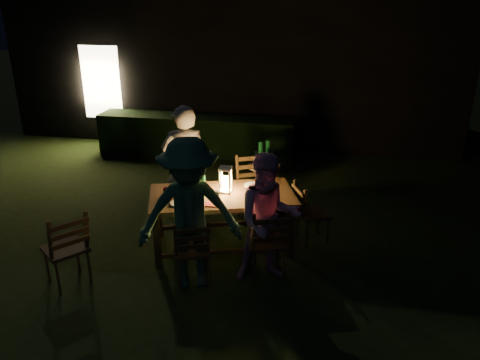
% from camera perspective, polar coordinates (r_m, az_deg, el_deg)
% --- Properties ---
extents(garden_envelope, '(40.00, 40.00, 3.20)m').
position_cam_1_polar(garden_envelope, '(12.00, 0.06, 14.03)').
color(garden_envelope, black).
rests_on(garden_envelope, ground).
extents(dining_table, '(2.08, 1.50, 0.78)m').
position_cam_1_polar(dining_table, '(6.14, -2.17, -2.37)').
color(dining_table, '#473117').
rests_on(dining_table, ground).
extents(chair_near_left, '(0.54, 0.56, 0.91)m').
position_cam_1_polar(chair_near_left, '(5.64, -5.89, -9.79)').
color(chair_near_left, '#473117').
rests_on(chair_near_left, ground).
extents(chair_near_right, '(0.57, 0.59, 0.98)m').
position_cam_1_polar(chair_near_right, '(5.71, 3.26, -8.98)').
color(chair_near_right, '#473117').
rests_on(chair_near_right, ground).
extents(chair_far_left, '(0.49, 0.52, 0.90)m').
position_cam_1_polar(chair_far_left, '(6.99, -6.44, -3.22)').
color(chair_far_left, '#473117').
rests_on(chair_far_left, ground).
extents(chair_far_right, '(0.62, 0.63, 1.01)m').
position_cam_1_polar(chair_far_right, '(7.07, 1.65, -2.51)').
color(chair_far_right, '#473117').
rests_on(chair_far_right, ground).
extents(chair_end, '(0.56, 0.54, 0.89)m').
position_cam_1_polar(chair_end, '(6.55, 8.71, -5.19)').
color(chair_end, '#473117').
rests_on(chair_end, ground).
extents(chair_spare, '(0.66, 0.65, 1.01)m').
position_cam_1_polar(chair_spare, '(5.90, -20.26, -9.24)').
color(chair_spare, '#473117').
rests_on(chair_spare, ground).
extents(person_house_side, '(0.76, 0.62, 1.79)m').
position_cam_1_polar(person_house_side, '(6.80, -6.69, 1.72)').
color(person_house_side, '#C0B2A3').
rests_on(person_house_side, ground).
extents(person_opp_right, '(0.92, 0.82, 1.58)m').
position_cam_1_polar(person_opp_right, '(5.43, 3.47, -4.78)').
color(person_opp_right, '#D794B8').
rests_on(person_opp_right, ground).
extents(person_opp_left, '(1.33, 1.02, 1.81)m').
position_cam_1_polar(person_opp_left, '(5.29, -6.14, -4.25)').
color(person_opp_left, '#2D5B40').
rests_on(person_opp_left, ground).
extents(lantern, '(0.16, 0.16, 0.35)m').
position_cam_1_polar(lantern, '(6.10, -1.78, -0.14)').
color(lantern, white).
rests_on(lantern, dining_table).
extents(plate_far_left, '(0.25, 0.25, 0.01)m').
position_cam_1_polar(plate_far_left, '(6.28, -7.39, -1.11)').
color(plate_far_left, white).
rests_on(plate_far_left, dining_table).
extents(plate_near_left, '(0.25, 0.25, 0.01)m').
position_cam_1_polar(plate_near_left, '(5.88, -7.30, -2.78)').
color(plate_near_left, white).
rests_on(plate_near_left, dining_table).
extents(plate_far_right, '(0.25, 0.25, 0.01)m').
position_cam_1_polar(plate_far_right, '(6.36, 1.65, -0.63)').
color(plate_far_right, white).
rests_on(plate_far_right, dining_table).
extents(plate_near_right, '(0.25, 0.25, 0.01)m').
position_cam_1_polar(plate_near_right, '(5.96, 2.35, -2.24)').
color(plate_near_right, white).
rests_on(plate_near_right, dining_table).
extents(wineglass_a, '(0.06, 0.06, 0.18)m').
position_cam_1_polar(wineglass_a, '(6.31, -5.16, -0.11)').
color(wineglass_a, '#59070F').
rests_on(wineglass_a, dining_table).
extents(wineglass_b, '(0.06, 0.06, 0.18)m').
position_cam_1_polar(wineglass_b, '(5.94, -9.00, -1.76)').
color(wineglass_b, '#59070F').
rests_on(wineglass_b, dining_table).
extents(wineglass_c, '(0.06, 0.06, 0.18)m').
position_cam_1_polar(wineglass_c, '(5.85, 1.02, -1.84)').
color(wineglass_c, '#59070F').
rests_on(wineglass_c, dining_table).
extents(wineglass_d, '(0.06, 0.06, 0.18)m').
position_cam_1_polar(wineglass_d, '(6.32, 3.24, -0.01)').
color(wineglass_d, '#59070F').
rests_on(wineglass_d, dining_table).
extents(wineglass_e, '(0.06, 0.06, 0.18)m').
position_cam_1_polar(wineglass_e, '(5.79, -2.87, -2.14)').
color(wineglass_e, silver).
rests_on(wineglass_e, dining_table).
extents(bottle_table, '(0.07, 0.07, 0.28)m').
position_cam_1_polar(bottle_table, '(6.03, -4.56, -0.62)').
color(bottle_table, '#0F471E').
rests_on(bottle_table, dining_table).
extents(napkin_left, '(0.18, 0.14, 0.01)m').
position_cam_1_polar(napkin_left, '(5.80, -3.33, -2.99)').
color(napkin_left, red).
rests_on(napkin_left, dining_table).
extents(napkin_right, '(0.18, 0.14, 0.01)m').
position_cam_1_polar(napkin_right, '(5.91, 3.44, -2.51)').
color(napkin_right, red).
rests_on(napkin_right, dining_table).
extents(phone, '(0.14, 0.07, 0.01)m').
position_cam_1_polar(phone, '(5.81, -7.97, -3.17)').
color(phone, black).
rests_on(phone, dining_table).
extents(side_table, '(0.51, 0.51, 0.69)m').
position_cam_1_polar(side_table, '(7.42, 2.92, 1.24)').
color(side_table, brown).
rests_on(side_table, ground).
extents(ice_bucket, '(0.30, 0.30, 0.22)m').
position_cam_1_polar(ice_bucket, '(7.36, 2.94, 2.63)').
color(ice_bucket, '#A5A8AD').
rests_on(ice_bucket, side_table).
extents(bottle_bucket_a, '(0.07, 0.07, 0.32)m').
position_cam_1_polar(bottle_bucket_a, '(7.31, 2.52, 2.93)').
color(bottle_bucket_a, '#0F471E').
rests_on(bottle_bucket_a, side_table).
extents(bottle_bucket_b, '(0.07, 0.07, 0.32)m').
position_cam_1_polar(bottle_bucket_b, '(7.37, 3.38, 3.07)').
color(bottle_bucket_b, '#0F471E').
rests_on(bottle_bucket_b, side_table).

